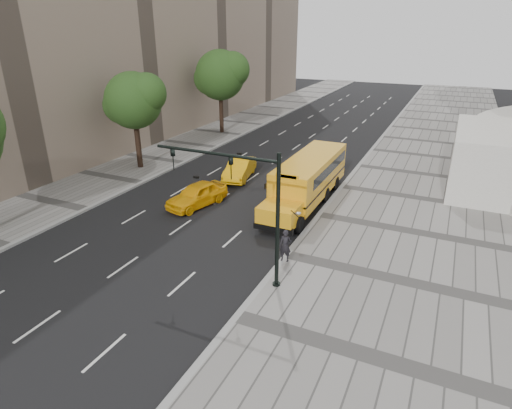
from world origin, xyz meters
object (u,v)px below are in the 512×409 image
at_px(tree_b, 134,100).
at_px(traffic_signal, 248,200).
at_px(school_bus, 309,176).
at_px(taxi_far, 240,169).
at_px(pedestrian, 285,246).
at_px(tree_c, 221,75).
at_px(taxi_near, 197,195).

xyz_separation_m(tree_b, traffic_signal, (15.61, -11.47, -1.57)).
relative_size(school_bus, taxi_far, 2.49).
relative_size(taxi_far, pedestrian, 2.79).
relative_size(tree_c, pedestrian, 5.31).
relative_size(tree_b, taxi_far, 1.69).
relative_size(taxi_near, pedestrian, 2.72).
distance_m(taxi_near, pedestrian, 9.21).
xyz_separation_m(tree_c, traffic_signal, (15.59, -25.38, -2.18)).
bearing_deg(traffic_signal, tree_c, 121.57).
relative_size(tree_b, traffic_signal, 1.23).
bearing_deg(tree_c, pedestrian, -54.46).
bearing_deg(tree_c, school_bus, -44.66).
distance_m(school_bus, taxi_near, 7.57).
bearing_deg(taxi_far, taxi_near, -101.94).
relative_size(taxi_near, traffic_signal, 0.71).
bearing_deg(tree_c, taxi_far, -55.75).
distance_m(tree_b, school_bus, 15.44).
xyz_separation_m(tree_c, taxi_far, (8.53, -12.53, -5.51)).
height_order(tree_b, pedestrian, tree_b).
distance_m(tree_c, school_bus, 21.43).
distance_m(tree_c, traffic_signal, 29.87).
height_order(school_bus, taxi_near, school_bus).
bearing_deg(taxi_far, traffic_signal, -73.05).
bearing_deg(tree_c, tree_b, -90.06).
xyz_separation_m(taxi_near, taxi_far, (0.01, 6.14, -0.01)).
distance_m(school_bus, traffic_signal, 10.93).
xyz_separation_m(tree_c, school_bus, (14.90, -14.72, -4.51)).
height_order(school_bus, traffic_signal, traffic_signal).
height_order(tree_b, taxi_far, tree_b).
distance_m(tree_c, pedestrian, 28.96).
height_order(tree_c, traffic_signal, tree_c).
bearing_deg(school_bus, taxi_near, -148.26).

